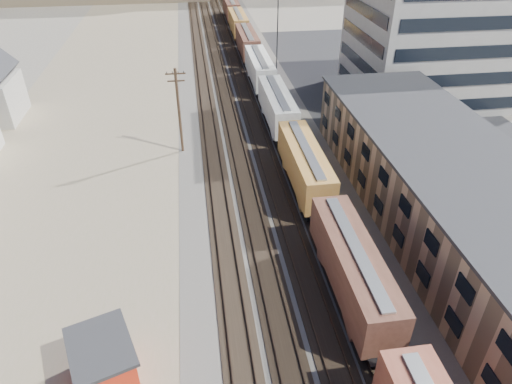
{
  "coord_description": "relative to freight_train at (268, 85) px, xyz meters",
  "views": [
    {
      "loc": [
        -6.75,
        -6.69,
        25.67
      ],
      "look_at": [
        -1.83,
        27.45,
        3.0
      ],
      "focal_mm": 32.0,
      "sensor_mm": 36.0,
      "label": 1
    }
  ],
  "objects": [
    {
      "name": "ballast_bed",
      "position": [
        -3.8,
        -4.86,
        -2.76
      ],
      "size": [
        18.0,
        200.0,
        0.06
      ],
      "primitive_type": "cube",
      "color": "#4C4742",
      "rests_on": "ground"
    },
    {
      "name": "dirt_yard",
      "position": [
        -23.8,
        -14.86,
        -2.78
      ],
      "size": [
        24.0,
        180.0,
        0.03
      ],
      "primitive_type": "cube",
      "color": "#817758",
      "rests_on": "ground"
    },
    {
      "name": "asphalt_lot",
      "position": [
        18.2,
        -19.86,
        -2.77
      ],
      "size": [
        26.0,
        120.0,
        0.04
      ],
      "primitive_type": "cube",
      "color": "#232326",
      "rests_on": "ground"
    },
    {
      "name": "rail_tracks",
      "position": [
        -4.35,
        -4.86,
        -2.68
      ],
      "size": [
        11.4,
        200.0,
        0.24
      ],
      "color": "black",
      "rests_on": "ground"
    },
    {
      "name": "freight_train",
      "position": [
        0.0,
        0.0,
        0.0
      ],
      "size": [
        3.0,
        119.74,
        4.46
      ],
      "color": "black",
      "rests_on": "ground"
    },
    {
      "name": "warehouse",
      "position": [
        11.18,
        -29.86,
        0.86
      ],
      "size": [
        12.4,
        40.4,
        7.25
      ],
      "color": "tan",
      "rests_on": "ground"
    },
    {
      "name": "office_tower",
      "position": [
        24.15,
        0.09,
        6.47
      ],
      "size": [
        22.6,
        18.6,
        18.45
      ],
      "color": "#9E998E",
      "rests_on": "ground"
    },
    {
      "name": "utility_pole_north",
      "position": [
        -12.3,
        -12.86,
        2.5
      ],
      "size": [
        2.2,
        0.32,
        10.0
      ],
      "color": "#382619",
      "rests_on": "ground"
    },
    {
      "name": "radio_mast",
      "position": [
        2.2,
        5.14,
        6.33
      ],
      "size": [
        1.2,
        0.16,
        18.0
      ],
      "color": "black",
      "rests_on": "ground"
    },
    {
      "name": "maintenance_shed",
      "position": [
        -17.19,
        -42.98,
        -1.05
      ],
      "size": [
        4.93,
        5.58,
        3.41
      ],
      "color": "red",
      "rests_on": "ground"
    },
    {
      "name": "parked_car_blue",
      "position": [
        16.48,
        -15.2,
        -1.97
      ],
      "size": [
        5.58,
        6.4,
        1.64
      ],
      "primitive_type": "imported",
      "rotation": [
        0.0,
        0.0,
        0.6
      ],
      "color": "navy",
      "rests_on": "ground"
    },
    {
      "name": "parked_car_far",
      "position": [
        29.7,
        -5.16,
        -2.0
      ],
      "size": [
        2.34,
        4.8,
        1.58
      ],
      "primitive_type": "imported",
      "rotation": [
        0.0,
        0.0,
        -0.11
      ],
      "color": "silver",
      "rests_on": "ground"
    }
  ]
}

